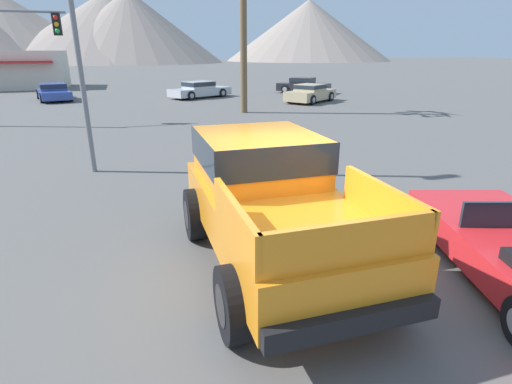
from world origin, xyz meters
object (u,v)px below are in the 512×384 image
object	(u,v)px
orange_pickup_truck	(269,194)
parked_car_dark	(303,85)
parked_car_tan	(310,93)
traffic_light_main	(18,43)
parked_car_blue	(53,92)
parked_car_silver	(200,89)

from	to	relation	value
orange_pickup_truck	parked_car_dark	world-z (taller)	orange_pickup_truck
parked_car_tan	traffic_light_main	world-z (taller)	traffic_light_main
parked_car_blue	parked_car_dark	world-z (taller)	parked_car_dark
orange_pickup_truck	parked_car_silver	world-z (taller)	orange_pickup_truck
parked_car_dark	traffic_light_main	bearing A→B (deg)	-19.87
traffic_light_main	parked_car_silver	bearing A→B (deg)	43.07
parked_car_blue	parked_car_tan	bearing A→B (deg)	145.27
parked_car_blue	parked_car_dark	bearing A→B (deg)	163.94
parked_car_silver	traffic_light_main	distance (m)	13.16
parked_car_dark	parked_car_tan	bearing A→B (deg)	22.61
parked_car_dark	parked_car_silver	bearing A→B (deg)	-42.87
parked_car_silver	parked_car_blue	bearing A→B (deg)	-125.94
orange_pickup_truck	parked_car_blue	size ratio (longest dim) A/B	1.02
orange_pickup_truck	parked_car_blue	distance (m)	26.34
parked_car_dark	parked_car_silver	world-z (taller)	parked_car_dark
orange_pickup_truck	parked_car_silver	size ratio (longest dim) A/B	1.00
orange_pickup_truck	parked_car_silver	xyz separation A→B (m)	(3.13, 23.92, -0.53)
parked_car_blue	traffic_light_main	world-z (taller)	traffic_light_main
parked_car_blue	parked_car_tan	distance (m)	17.57
orange_pickup_truck	parked_car_blue	xyz separation A→B (m)	(-6.72, 25.47, -0.53)
parked_car_silver	parked_car_tan	bearing A→B (deg)	26.69
parked_car_blue	parked_car_silver	distance (m)	9.97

